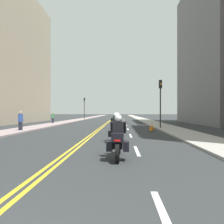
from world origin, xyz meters
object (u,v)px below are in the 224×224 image
object	(u,v)px
motorcycle_2	(118,125)
traffic_cone_2	(151,127)
traffic_cone_0	(152,126)
traffic_light_far	(84,105)
pedestrian_0	(53,118)
motorcycle_1	(116,130)
pedestrian_1	(21,121)
motorcycle_0	(118,140)
motorcycle_3	(116,122)
traffic_light_near	(160,95)

from	to	relation	value
motorcycle_2	traffic_cone_2	xyz separation A→B (m)	(2.83, 1.99, -0.28)
traffic_cone_0	traffic_light_far	bearing A→B (deg)	111.45
traffic_light_far	pedestrian_0	world-z (taller)	traffic_light_far
motorcycle_1	pedestrian_1	distance (m)	10.32
motorcycle_0	traffic_cone_0	bearing A→B (deg)	77.47
motorcycle_0	traffic_cone_2	size ratio (longest dim) A/B	2.99
motorcycle_3	traffic_cone_0	world-z (taller)	motorcycle_3
traffic_cone_0	motorcycle_1	bearing A→B (deg)	-111.98
motorcycle_3	pedestrian_1	distance (m)	9.07
traffic_cone_0	pedestrian_1	distance (m)	11.59
traffic_cone_0	pedestrian_0	xyz separation A→B (m)	(-12.59, 10.70, 0.50)
pedestrian_0	pedestrian_1	bearing A→B (deg)	-174.50
motorcycle_3	motorcycle_0	bearing A→B (deg)	-85.95
pedestrian_1	motorcycle_3	bearing A→B (deg)	-50.18
traffic_light_near	traffic_cone_0	bearing A→B (deg)	-123.21
traffic_light_far	pedestrian_1	size ratio (longest dim) A/B	2.81
motorcycle_1	traffic_light_far	bearing A→B (deg)	104.02
traffic_cone_0	traffic_cone_2	bearing A→B (deg)	-105.93
pedestrian_0	motorcycle_0	bearing A→B (deg)	-156.90
motorcycle_0	motorcycle_2	xyz separation A→B (m)	(-0.14, 9.21, 0.01)
motorcycle_0	pedestrian_1	world-z (taller)	pedestrian_1
motorcycle_2	pedestrian_0	bearing A→B (deg)	124.66
motorcycle_3	pedestrian_1	bearing A→B (deg)	-150.55
traffic_cone_2	pedestrian_0	distance (m)	16.96
traffic_cone_2	traffic_light_far	distance (m)	30.96
traffic_cone_0	traffic_light_far	world-z (taller)	traffic_light_far
motorcycle_0	pedestrian_0	xyz separation A→B (m)	(-9.62, 22.86, 0.22)
motorcycle_2	motorcycle_1	bearing A→B (deg)	-90.77
motorcycle_0	traffic_light_far	size ratio (longest dim) A/B	0.46
traffic_light_near	traffic_light_far	xyz separation A→B (m)	(-11.99, 26.38, 0.01)
motorcycle_0	traffic_cone_0	world-z (taller)	motorcycle_0
motorcycle_3	pedestrian_0	size ratio (longest dim) A/B	1.26
motorcycle_0	traffic_cone_0	distance (m)	12.52
pedestrian_1	traffic_cone_0	bearing A→B (deg)	-68.84
motorcycle_1	motorcycle_3	world-z (taller)	motorcycle_3
motorcycle_2	motorcycle_3	distance (m)	5.39
motorcycle_2	traffic_light_far	world-z (taller)	traffic_light_far
traffic_cone_2	traffic_light_near	xyz separation A→B (m)	(1.29, 2.51, 2.95)
motorcycle_3	traffic_cone_0	bearing A→B (deg)	-33.33
motorcycle_2	traffic_light_near	size ratio (longest dim) A/B	0.46
traffic_cone_2	traffic_light_near	world-z (taller)	traffic_light_near
traffic_light_far	pedestrian_0	bearing A→B (deg)	-95.34
motorcycle_2	traffic_cone_2	size ratio (longest dim) A/B	2.95
motorcycle_1	pedestrian_0	bearing A→B (deg)	118.67
pedestrian_0	traffic_light_near	bearing A→B (deg)	-123.62
motorcycle_1	pedestrian_0	distance (m)	20.78
traffic_light_far	pedestrian_1	distance (m)	29.73
motorcycle_1	traffic_cone_0	distance (m)	8.44
motorcycle_0	motorcycle_2	world-z (taller)	motorcycle_2
motorcycle_3	pedestrian_1	xyz separation A→B (m)	(-8.07, -4.12, 0.25)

